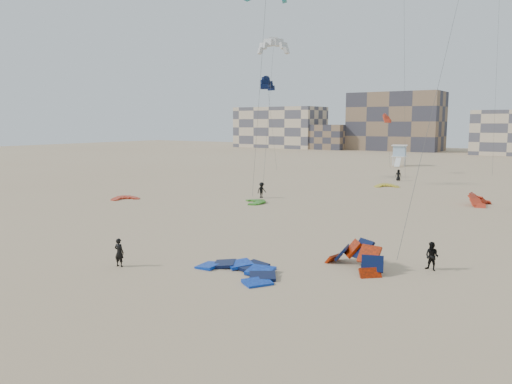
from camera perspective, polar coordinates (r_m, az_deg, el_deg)
The scene contains 18 objects.
ground at distance 31.61m, azimuth -9.26°, elevation -8.10°, with size 320.00×320.00×0.00m, color tan.
kite_ground_blue at distance 29.39m, azimuth -1.93°, elevation -9.24°, with size 5.01×5.23×0.65m, color blue, non-canonical shape.
kite_ground_orange at distance 30.84m, azimuth 11.18°, elevation -8.56°, with size 4.23×3.28×2.70m, color red, non-canonical shape.
kite_ground_red at distance 58.79m, azimuth -14.72°, elevation -0.81°, with size 2.82×2.97×0.59m, color red, non-canonical shape.
kite_ground_green at distance 54.40m, azimuth -0.15°, elevation -1.24°, with size 3.12×3.30×0.47m, color #408A24, non-canonical shape.
kite_ground_red_far at distance 57.78m, azimuth 24.23°, elevation -1.41°, with size 3.74×3.28×2.11m, color red, non-canonical shape.
kite_ground_yellow at distance 70.18m, azimuth 14.71°, elevation 0.57°, with size 3.05×3.17×0.67m, color gold, non-canonical shape.
kitesurfer_main at distance 31.53m, azimuth -15.37°, elevation -6.68°, with size 0.64×0.42×1.75m, color black.
kitesurfer_b at distance 31.45m, azimuth 19.46°, elevation -6.94°, with size 0.83×0.64×1.70m, color black.
kitesurfer_c at distance 57.78m, azimuth 0.65°, elevation 0.21°, with size 1.18×0.68×1.83m, color black.
kitesurfer_e at distance 77.87m, azimuth 15.96°, elevation 1.87°, with size 0.84×0.55×1.72m, color black.
kite_fly_grey at distance 68.88m, azimuth 2.00°, elevation 16.17°, with size 5.51×9.23×19.06m.
kite_fly_navy at distance 77.65m, azimuth 1.31°, elevation 12.17°, with size 4.43×5.96×14.66m.
kite_fly_red at distance 87.87m, azimuth 14.74°, elevation 8.06°, with size 3.68×3.55×9.57m.
lifeguard_tower_far at distance 105.22m, azimuth 16.07°, elevation 4.03°, with size 3.50×6.05×4.21m.
condo_west_a at distance 177.22m, azimuth 2.75°, elevation 7.38°, with size 30.00×15.00×14.00m, color beige.
condo_west_b at distance 164.24m, azimuth 15.68°, elevation 7.76°, with size 28.00×14.00×18.00m, color #7E634C.
condo_fill_left at distance 166.10m, azimuth 8.36°, elevation 6.24°, with size 12.00×10.00×8.00m, color #7E634C.
Camera 1 is at (20.76, -22.20, 8.68)m, focal length 35.00 mm.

